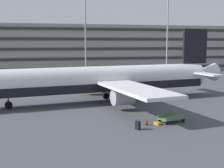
{
  "coord_description": "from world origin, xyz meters",
  "views": [
    {
      "loc": [
        -11.42,
        -39.85,
        7.89
      ],
      "look_at": [
        -2.66,
        -4.41,
        3.0
      ],
      "focal_mm": 49.37,
      "sensor_mm": 36.0,
      "label": 1
    }
  ],
  "objects_px": {
    "airliner": "(104,80)",
    "suitcase_large": "(138,125)",
    "backpack_navy": "(146,123)",
    "baggage_cart": "(172,118)",
    "suitcase_small": "(157,123)"
  },
  "relations": [
    {
      "from": "airliner",
      "to": "backpack_navy",
      "type": "distance_m",
      "value": 13.25
    },
    {
      "from": "airliner",
      "to": "suitcase_large",
      "type": "relative_size",
      "value": 39.82
    },
    {
      "from": "airliner",
      "to": "suitcase_small",
      "type": "distance_m",
      "value": 13.52
    },
    {
      "from": "airliner",
      "to": "baggage_cart",
      "type": "relative_size",
      "value": 11.04
    },
    {
      "from": "suitcase_large",
      "to": "backpack_navy",
      "type": "bearing_deg",
      "value": 44.69
    },
    {
      "from": "suitcase_large",
      "to": "baggage_cart",
      "type": "distance_m",
      "value": 4.41
    },
    {
      "from": "airliner",
      "to": "baggage_cart",
      "type": "xyz_separation_m",
      "value": [
        4.14,
        -12.52,
        -2.48
      ]
    },
    {
      "from": "suitcase_small",
      "to": "baggage_cart",
      "type": "height_order",
      "value": "baggage_cart"
    },
    {
      "from": "airliner",
      "to": "suitcase_large",
      "type": "height_order",
      "value": "airliner"
    },
    {
      "from": "suitcase_large",
      "to": "suitcase_small",
      "type": "height_order",
      "value": "suitcase_large"
    },
    {
      "from": "suitcase_large",
      "to": "baggage_cart",
      "type": "xyz_separation_m",
      "value": [
        4.1,
        1.63,
        0.0
      ]
    },
    {
      "from": "airliner",
      "to": "baggage_cart",
      "type": "distance_m",
      "value": 13.42
    },
    {
      "from": "airliner",
      "to": "suitcase_large",
      "type": "xyz_separation_m",
      "value": [
        0.04,
        -14.15,
        -2.48
      ]
    },
    {
      "from": "baggage_cart",
      "to": "suitcase_small",
      "type": "bearing_deg",
      "value": -164.22
    },
    {
      "from": "suitcase_large",
      "to": "suitcase_small",
      "type": "xyz_separation_m",
      "value": [
        2.4,
        1.15,
        -0.29
      ]
    }
  ]
}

